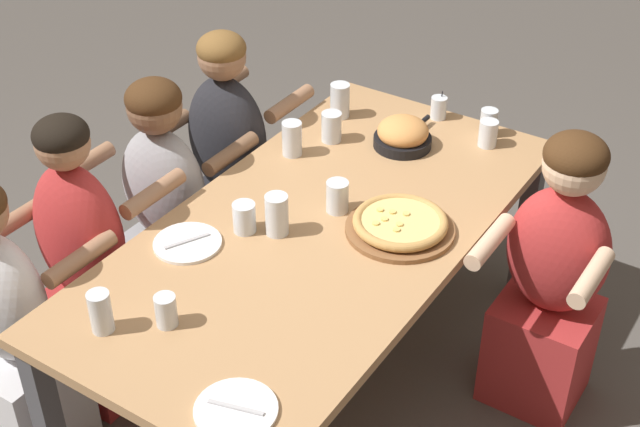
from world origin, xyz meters
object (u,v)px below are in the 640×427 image
object	(u,v)px
drinking_glass_h	(340,102)
drinking_glass_j	(336,198)
drinking_glass_b	(488,135)
diner_far_midright	(230,171)
diner_far_left	(11,337)
diner_near_midright	(551,285)
drinking_glass_g	(331,128)
skillet_bowl	(403,134)
cocktail_glass_blue	(439,109)
drinking_glass_f	(244,217)
drinking_glass_c	(101,314)
diner_far_center	(168,218)
empty_plate_a	(236,410)
drinking_glass_i	(277,216)
drinking_glass_a	(166,311)
diner_far_midleft	(88,274)
drinking_glass_d	(292,141)
empty_plate_b	(187,243)
drinking_glass_e	(488,124)

from	to	relation	value
drinking_glass_h	drinking_glass_j	bearing A→B (deg)	-148.96
drinking_glass_b	diner_far_midright	bearing A→B (deg)	113.59
diner_far_left	diner_near_midright	bearing A→B (deg)	40.37
diner_far_left	diner_far_midright	bearing A→B (deg)	90.00
drinking_glass_g	skillet_bowl	bearing A→B (deg)	-66.00
cocktail_glass_blue	skillet_bowl	bearing A→B (deg)	177.32
drinking_glass_f	skillet_bowl	bearing A→B (deg)	-12.56
drinking_glass_c	diner_far_center	bearing A→B (deg)	30.56
empty_plate_a	diner_far_left	distance (m)	1.01
drinking_glass_i	diner_far_center	distance (m)	0.69
drinking_glass_a	diner_far_left	size ratio (longest dim) A/B	0.09
drinking_glass_g	diner_far_midleft	xyz separation A→B (m)	(-0.95, 0.43, -0.28)
drinking_glass_d	drinking_glass_h	world-z (taller)	drinking_glass_h
diner_far_midleft	drinking_glass_h	bearing A→B (deg)	72.84
empty_plate_a	diner_near_midright	size ratio (longest dim) A/B	0.20
drinking_glass_g	drinking_glass_i	distance (m)	0.65
drinking_glass_d	cocktail_glass_blue	bearing A→B (deg)	-30.94
diner_near_midright	diner_far_midright	xyz separation A→B (m)	(-0.02, 1.41, 0.00)
diner_far_midleft	empty_plate_a	bearing A→B (deg)	-21.69
drinking_glass_b	drinking_glass_h	size ratio (longest dim) A/B	0.74
cocktail_glass_blue	drinking_glass_j	xyz separation A→B (m)	(-0.79, -0.01, 0.01)
empty_plate_a	drinking_glass_c	size ratio (longest dim) A/B	1.68
skillet_bowl	drinking_glass_j	xyz separation A→B (m)	(-0.51, -0.02, -0.00)
drinking_glass_j	skillet_bowl	bearing A→B (deg)	2.12
drinking_glass_f	drinking_glass_i	world-z (taller)	drinking_glass_i
skillet_bowl	drinking_glass_g	distance (m)	0.28
drinking_glass_j	diner_near_midright	bearing A→B (deg)	-67.33
empty_plate_a	drinking_glass_i	size ratio (longest dim) A/B	1.54
drinking_glass_a	drinking_glass_c	size ratio (longest dim) A/B	0.77
drinking_glass_b	diner_far_center	size ratio (longest dim) A/B	0.09
drinking_glass_a	drinking_glass_d	distance (m)	1.03
empty_plate_b	diner_near_midright	size ratio (longest dim) A/B	0.20
drinking_glass_c	drinking_glass_a	bearing A→B (deg)	-49.86
drinking_glass_b	drinking_glass_g	bearing A→B (deg)	119.34
empty_plate_b	diner_far_midright	world-z (taller)	diner_far_midright
drinking_glass_b	diner_far_left	distance (m)	1.89
drinking_glass_f	diner_far_midright	bearing A→B (deg)	42.64
diner_far_midleft	drinking_glass_e	bearing A→B (deg)	55.05
drinking_glass_d	drinking_glass_g	distance (m)	0.18
skillet_bowl	drinking_glass_a	distance (m)	1.29
drinking_glass_h	drinking_glass_i	distance (m)	0.85
drinking_glass_e	diner_far_left	distance (m)	1.94
drinking_glass_a	drinking_glass_c	distance (m)	0.19
drinking_glass_j	drinking_glass_f	bearing A→B (deg)	144.52
skillet_bowl	drinking_glass_h	size ratio (longest dim) A/B	2.30
drinking_glass_b	cocktail_glass_blue	bearing A→B (deg)	69.90
drinking_glass_c	drinking_glass_b	bearing A→B (deg)	-17.39
drinking_glass_e	drinking_glass_g	xyz separation A→B (m)	(-0.38, 0.50, 0.01)
cocktail_glass_blue	diner_far_midright	xyz separation A→B (m)	(-0.51, 0.70, -0.27)
drinking_glass_c	diner_far_midright	world-z (taller)	diner_far_midright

